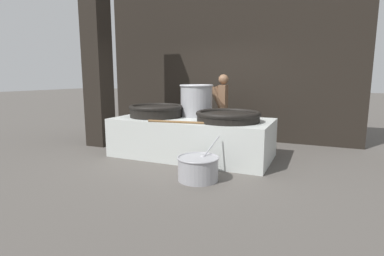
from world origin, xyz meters
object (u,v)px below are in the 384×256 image
giant_wok_far (228,116)px  stock_pot (196,100)px  cook (223,107)px  giant_wok_near (156,110)px  prep_bowl_vegetables (198,167)px

giant_wok_far → stock_pot: size_ratio=1.70×
stock_pot → cook: size_ratio=0.43×
giant_wok_near → stock_pot: size_ratio=1.58×
giant_wok_near → prep_bowl_vegetables: bearing=-40.9°
giant_wok_far → prep_bowl_vegetables: size_ratio=1.45×
stock_pot → cook: bearing=67.7°
giant_wok_near → prep_bowl_vegetables: (1.45, -1.25, -0.69)m
giant_wok_near → giant_wok_far: (1.56, -0.07, -0.03)m
giant_wok_near → cook: cook is taller
stock_pot → prep_bowl_vegetables: 2.02m
giant_wok_near → cook: (1.05, 1.20, -0.01)m
giant_wok_far → giant_wok_near: bearing=177.5°
giant_wok_near → giant_wok_far: bearing=-2.5°
giant_wok_far → stock_pot: (-0.83, 0.48, 0.24)m
giant_wok_near → cook: size_ratio=0.68×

